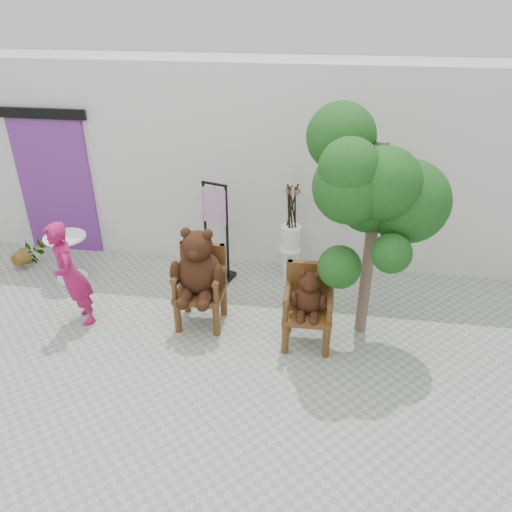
% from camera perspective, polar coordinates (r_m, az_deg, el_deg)
% --- Properties ---
extents(ground_plane, '(60.00, 60.00, 0.00)m').
position_cam_1_polar(ground_plane, '(5.96, -5.67, -12.62)').
color(ground_plane, gray).
rests_on(ground_plane, ground).
extents(back_wall, '(9.00, 1.00, 3.00)m').
position_cam_1_polar(back_wall, '(7.90, -0.85, 10.85)').
color(back_wall, silver).
rests_on(back_wall, ground).
extents(doorway, '(1.40, 0.11, 2.33)m').
position_cam_1_polar(doorway, '(8.54, -21.91, 7.80)').
color(doorway, '#66297C').
rests_on(doorway, ground).
extents(chair_big, '(0.68, 0.72, 1.37)m').
position_cam_1_polar(chair_big, '(6.25, -6.53, -1.86)').
color(chair_big, '#45270E').
rests_on(chair_big, ground).
extents(chair_small, '(0.58, 0.55, 1.03)m').
position_cam_1_polar(chair_small, '(5.99, 6.04, -4.97)').
color(chair_small, '#45270E').
rests_on(chair_small, ground).
extents(person, '(0.58, 0.62, 1.43)m').
position_cam_1_polar(person, '(6.68, -20.43, -2.00)').
color(person, '#A0134E').
rests_on(person, ground).
extents(cafe_table, '(0.60, 0.60, 0.70)m').
position_cam_1_polar(cafe_table, '(7.85, -20.73, 0.40)').
color(cafe_table, white).
rests_on(cafe_table, ground).
extents(display_stand, '(0.53, 0.47, 1.51)m').
position_cam_1_polar(display_stand, '(7.31, -4.52, 1.47)').
color(display_stand, black).
rests_on(display_stand, ground).
extents(stool_bucket, '(0.32, 0.32, 1.45)m').
position_cam_1_polar(stool_bucket, '(7.36, 3.99, 2.17)').
color(stool_bucket, white).
rests_on(stool_bucket, ground).
extents(tree, '(1.63, 1.31, 2.83)m').
position_cam_1_polar(tree, '(5.62, 13.39, 7.44)').
color(tree, brown).
rests_on(tree, ground).
extents(potted_plant, '(0.52, 0.49, 0.47)m').
position_cam_1_polar(potted_plant, '(8.55, -24.60, 0.34)').
color(potted_plant, '#0E340F').
rests_on(potted_plant, ground).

